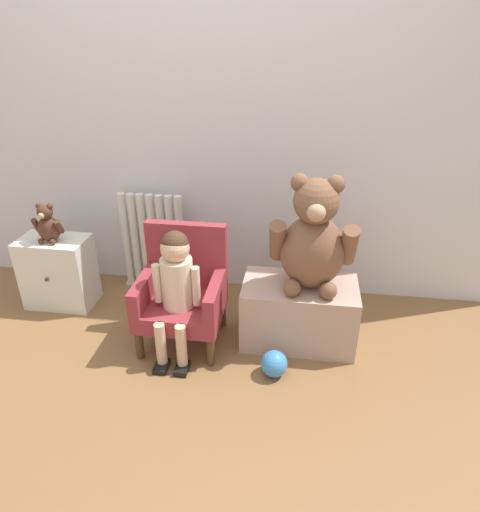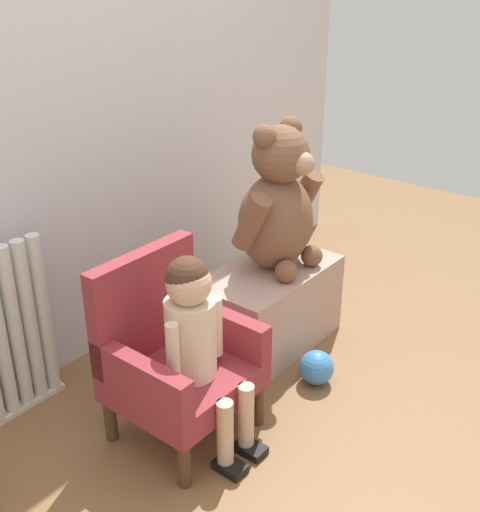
{
  "view_description": "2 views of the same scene",
  "coord_description": "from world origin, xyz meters",
  "px_view_note": "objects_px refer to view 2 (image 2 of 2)",
  "views": [
    {
      "loc": [
        0.58,
        -1.63,
        1.64
      ],
      "look_at": [
        0.28,
        0.49,
        0.53
      ],
      "focal_mm": 32.0,
      "sensor_mm": 36.0,
      "label": 1
    },
    {
      "loc": [
        -1.35,
        -0.87,
        1.57
      ],
      "look_at": [
        0.3,
        0.44,
        0.56
      ],
      "focal_mm": 45.0,
      "sensor_mm": 36.0,
      "label": 2
    }
  ],
  "objects_px": {
    "child_figure": "(196,329)",
    "toy_ball": "(316,367)",
    "child_armchair": "(173,354)",
    "low_bench": "(269,307)",
    "radiator": "(0,338)",
    "large_teddy_bear": "(278,205)"
  },
  "relations": [
    {
      "from": "child_figure",
      "to": "toy_ball",
      "type": "height_order",
      "value": "child_figure"
    },
    {
      "from": "child_figure",
      "to": "toy_ball",
      "type": "xyz_separation_m",
      "value": [
        0.54,
        -0.15,
        -0.38
      ]
    },
    {
      "from": "low_bench",
      "to": "toy_ball",
      "type": "xyz_separation_m",
      "value": [
        -0.11,
        -0.32,
        -0.11
      ]
    },
    {
      "from": "child_armchair",
      "to": "toy_ball",
      "type": "xyz_separation_m",
      "value": [
        0.54,
        -0.26,
        -0.24
      ]
    },
    {
      "from": "radiator",
      "to": "child_armchair",
      "type": "xyz_separation_m",
      "value": [
        0.33,
        -0.52,
        -0.02
      ]
    },
    {
      "from": "radiator",
      "to": "child_figure",
      "type": "relative_size",
      "value": 0.95
    },
    {
      "from": "child_armchair",
      "to": "toy_ball",
      "type": "distance_m",
      "value": 0.64
    },
    {
      "from": "large_teddy_bear",
      "to": "toy_ball",
      "type": "xyz_separation_m",
      "value": [
        -0.16,
        -0.32,
        -0.57
      ]
    },
    {
      "from": "radiator",
      "to": "toy_ball",
      "type": "height_order",
      "value": "radiator"
    },
    {
      "from": "child_figure",
      "to": "large_teddy_bear",
      "type": "distance_m",
      "value": 0.74
    },
    {
      "from": "child_armchair",
      "to": "child_figure",
      "type": "relative_size",
      "value": 0.94
    },
    {
      "from": "child_figure",
      "to": "toy_ball",
      "type": "relative_size",
      "value": 5.06
    },
    {
      "from": "radiator",
      "to": "large_teddy_bear",
      "type": "height_order",
      "value": "large_teddy_bear"
    },
    {
      "from": "child_armchair",
      "to": "child_figure",
      "type": "xyz_separation_m",
      "value": [
        0.0,
        -0.11,
        0.15
      ]
    },
    {
      "from": "child_figure",
      "to": "low_bench",
      "type": "xyz_separation_m",
      "value": [
        0.65,
        0.17,
        -0.27
      ]
    },
    {
      "from": "low_bench",
      "to": "child_figure",
      "type": "bearing_deg",
      "value": -165.27
    },
    {
      "from": "radiator",
      "to": "toy_ball",
      "type": "bearing_deg",
      "value": -41.89
    },
    {
      "from": "child_figure",
      "to": "low_bench",
      "type": "height_order",
      "value": "child_figure"
    },
    {
      "from": "radiator",
      "to": "large_teddy_bear",
      "type": "xyz_separation_m",
      "value": [
        1.03,
        -0.46,
        0.3
      ]
    },
    {
      "from": "low_bench",
      "to": "child_armchair",
      "type": "bearing_deg",
      "value": -174.92
    },
    {
      "from": "child_figure",
      "to": "child_armchair",
      "type": "bearing_deg",
      "value": 90.0
    },
    {
      "from": "low_bench",
      "to": "large_teddy_bear",
      "type": "height_order",
      "value": "large_teddy_bear"
    }
  ]
}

